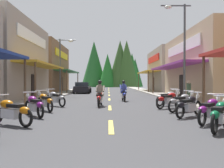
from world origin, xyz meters
TOP-DOWN VIEW (x-y plane):
  - ground at (0.00, 23.95)m, footprint 9.15×77.90m
  - sidewalk_left at (-5.63, 23.95)m, footprint 2.10×77.90m
  - sidewalk_right at (5.63, 23.95)m, footprint 2.10×77.90m
  - centerline_dashes at (0.00, 28.15)m, footprint 0.16×55.19m
  - storefront_left_far at (-9.96, 33.41)m, footprint 8.42×11.88m
  - storefront_right_middle at (10.42, 21.49)m, footprint 9.35×12.95m
  - storefront_right_far at (9.84, 35.15)m, footprint 8.19×11.33m
  - streetlamp_left at (-4.67, 23.86)m, footprint 1.99×0.30m
  - streetlamp_right at (4.70, 15.46)m, footprint 1.99×0.30m
  - motorcycle_parked_right_1 at (3.32, 6.97)m, footprint 1.35×1.78m
  - motorcycle_parked_right_2 at (3.53, 8.16)m, footprint 1.55×1.62m
  - motorcycle_parked_right_3 at (3.30, 9.70)m, footprint 1.63×1.54m
  - motorcycle_parked_right_4 at (3.54, 11.38)m, footprint 1.80×1.33m
  - motorcycle_parked_right_5 at (3.28, 12.82)m, footprint 1.80×1.33m
  - motorcycle_parked_right_6 at (3.61, 14.34)m, footprint 1.85×1.25m
  - motorcycle_parked_left_1 at (-3.38, 7.87)m, footprint 1.89×1.19m
  - motorcycle_parked_left_2 at (-3.25, 9.93)m, footprint 1.36×1.77m
  - motorcycle_parked_left_3 at (-3.30, 11.83)m, footprint 1.31×1.81m
  - motorcycle_parked_left_4 at (-3.27, 14.05)m, footprint 1.59×1.58m
  - rider_cruising_lead at (-0.59, 13.97)m, footprint 0.60×2.14m
  - rider_cruising_trailing at (1.07, 17.70)m, footprint 0.60×2.14m
  - pedestrian_browsing at (5.56, 16.34)m, footprint 0.31×0.56m
  - parked_car_curbside at (-3.37, 29.99)m, footprint 2.10×4.32m
  - treeline_backdrop at (2.28, 65.18)m, footprint 17.60×9.92m

SIDE VIEW (x-z plane):
  - ground at x=0.00m, z-range -0.10..0.00m
  - centerline_dashes at x=0.00m, z-range 0.00..0.01m
  - sidewalk_left at x=-5.63m, z-range 0.00..0.12m
  - sidewalk_right at x=5.63m, z-range 0.00..0.12m
  - motorcycle_parked_right_1 at x=3.32m, z-range -0.03..1.01m
  - motorcycle_parked_right_2 at x=3.53m, z-range -0.03..1.01m
  - motorcycle_parked_right_3 at x=3.30m, z-range -0.03..1.01m
  - motorcycle_parked_right_4 at x=3.54m, z-range -0.03..1.01m
  - motorcycle_parked_right_5 at x=3.28m, z-range -0.03..1.01m
  - motorcycle_parked_right_6 at x=3.61m, z-range -0.03..1.01m
  - motorcycle_parked_left_1 at x=-3.38m, z-range -0.03..1.01m
  - motorcycle_parked_left_2 at x=-3.25m, z-range -0.03..1.01m
  - motorcycle_parked_left_3 at x=-3.30m, z-range -0.03..1.01m
  - motorcycle_parked_left_4 at x=-3.27m, z-range -0.03..1.01m
  - rider_cruising_lead at x=-0.59m, z-range -0.13..1.44m
  - rider_cruising_trailing at x=1.07m, z-range -0.13..1.44m
  - parked_car_curbside at x=-3.37m, z-range -0.01..1.39m
  - pedestrian_browsing at x=5.56m, z-range 0.12..1.70m
  - storefront_right_middle at x=10.42m, z-range 0.00..5.91m
  - storefront_right_far at x=9.84m, z-range 0.00..6.21m
  - storefront_left_far at x=-9.96m, z-range 0.00..6.75m
  - streetlamp_left at x=-4.67m, z-range 0.90..6.69m
  - streetlamp_right at x=4.70m, z-range 0.95..7.56m
  - treeline_backdrop at x=2.28m, z-range -0.54..12.27m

